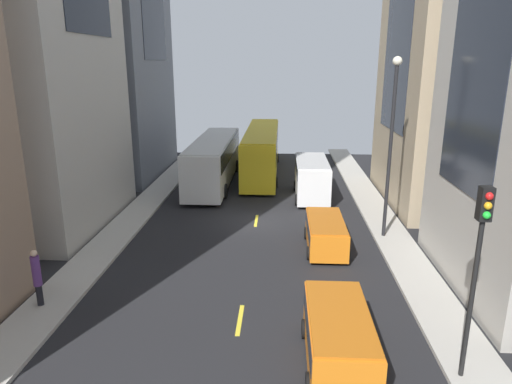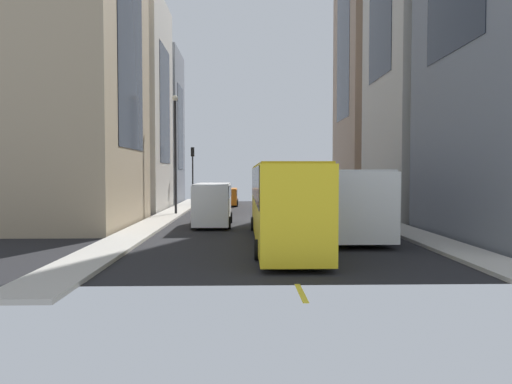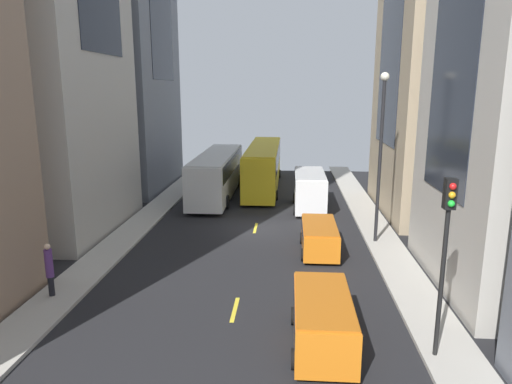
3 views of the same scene
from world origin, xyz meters
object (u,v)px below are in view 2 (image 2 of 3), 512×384
at_px(city_bus_white, 339,195).
at_px(delivery_van_white, 213,201).
at_px(car_orange_0, 218,202).
at_px(streetcar_yellow, 281,197).
at_px(pedestrian_crossing_mid, 340,193).
at_px(pedestrian_walking_far, 323,191).
at_px(car_orange_1, 228,195).
at_px(traffic_light_near_corner, 193,164).

xyz_separation_m(city_bus_white, delivery_van_white, (7.01, -3.35, -0.50)).
relative_size(city_bus_white, car_orange_0, 3.00).
height_order(streetcar_yellow, pedestrian_crossing_mid, streetcar_yellow).
height_order(car_orange_0, pedestrian_crossing_mid, pedestrian_crossing_mid).
distance_m(city_bus_white, pedestrian_walking_far, 26.37).
bearing_deg(delivery_van_white, car_orange_1, -90.89).
relative_size(car_orange_1, pedestrian_walking_far, 2.16).
bearing_deg(delivery_van_white, pedestrian_walking_far, -114.91).
xyz_separation_m(pedestrian_crossing_mid, traffic_light_near_corner, (14.00, -3.18, 2.73)).
xyz_separation_m(car_orange_0, car_orange_1, (-0.43, -8.86, 0.11)).
bearing_deg(car_orange_1, pedestrian_walking_far, -153.39).
bearing_deg(delivery_van_white, streetcar_yellow, 117.70).
bearing_deg(car_orange_0, delivery_van_white, 91.00).
relative_size(delivery_van_white, pedestrian_crossing_mid, 2.56).
height_order(delivery_van_white, pedestrian_crossing_mid, delivery_van_white).
distance_m(delivery_van_white, car_orange_1, 17.61).
relative_size(streetcar_yellow, pedestrian_crossing_mid, 6.57).
bearing_deg(traffic_light_near_corner, pedestrian_walking_far, -161.40).
distance_m(car_orange_0, pedestrian_crossing_mid, 12.62).
xyz_separation_m(pedestrian_walking_far, pedestrian_crossing_mid, (-0.25, 7.80, 0.10)).
relative_size(city_bus_white, traffic_light_near_corner, 2.23).
bearing_deg(car_orange_0, pedestrian_crossing_mid, -150.48).
distance_m(delivery_van_white, traffic_light_near_corner, 18.59).
distance_m(pedestrian_crossing_mid, traffic_light_near_corner, 14.61).
distance_m(delivery_van_white, pedestrian_crossing_mid, 18.46).
relative_size(car_orange_1, pedestrian_crossing_mid, 1.99).
bearing_deg(streetcar_yellow, delivery_van_white, -62.30).
height_order(city_bus_white, pedestrian_crossing_mid, city_bus_white).
bearing_deg(city_bus_white, traffic_light_near_corner, -64.63).
relative_size(city_bus_white, car_orange_1, 2.88).
bearing_deg(pedestrian_crossing_mid, delivery_van_white, -133.40).
bearing_deg(traffic_light_near_corner, city_bus_white, 115.37).
xyz_separation_m(streetcar_yellow, pedestrian_walking_far, (-6.95, -29.65, -0.91)).
relative_size(city_bus_white, pedestrian_crossing_mid, 5.73).
bearing_deg(pedestrian_walking_far, streetcar_yellow, -113.47).
relative_size(car_orange_1, traffic_light_near_corner, 0.77).
relative_size(pedestrian_walking_far, pedestrian_crossing_mid, 0.92).
distance_m(city_bus_white, delivery_van_white, 7.79).
height_order(city_bus_white, car_orange_1, city_bus_white).
bearing_deg(pedestrian_walking_far, traffic_light_near_corner, -171.68).
bearing_deg(pedestrian_walking_far, car_orange_1, -163.67).
bearing_deg(car_orange_1, traffic_light_near_corner, -8.73).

